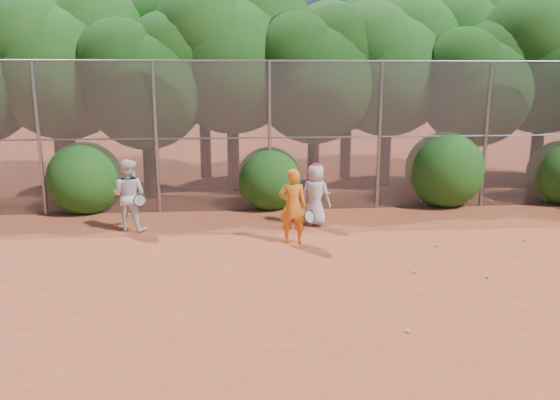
{
  "coord_description": "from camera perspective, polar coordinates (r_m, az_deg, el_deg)",
  "views": [
    {
      "loc": [
        -1.88,
        -8.58,
        3.7
      ],
      "look_at": [
        -1.0,
        2.5,
        1.1
      ],
      "focal_mm": 35.0,
      "sensor_mm": 36.0,
      "label": 1
    }
  ],
  "objects": [
    {
      "name": "ground",
      "position": [
        9.53,
        7.31,
        -9.79
      ],
      "size": [
        80.0,
        80.0,
        0.0
      ],
      "primitive_type": "plane",
      "color": "#A74225",
      "rests_on": "ground"
    },
    {
      "name": "fence_back",
      "position": [
        14.78,
        2.34,
        6.76
      ],
      "size": [
        20.05,
        0.09,
        4.03
      ],
      "color": "gray",
      "rests_on": "ground"
    },
    {
      "name": "tree_1",
      "position": [
        17.86,
        -21.66,
        13.76
      ],
      "size": [
        4.64,
        4.03,
        6.35
      ],
      "color": "black",
      "rests_on": "ground"
    },
    {
      "name": "tree_2",
      "position": [
        16.62,
        -13.77,
        12.4
      ],
      "size": [
        3.99,
        3.47,
        5.47
      ],
      "color": "black",
      "rests_on": "ground"
    },
    {
      "name": "tree_3",
      "position": [
        17.44,
        -4.91,
        15.41
      ],
      "size": [
        4.89,
        4.26,
        6.7
      ],
      "color": "black",
      "rests_on": "ground"
    },
    {
      "name": "tree_4",
      "position": [
        16.99,
        3.79,
        13.34
      ],
      "size": [
        4.19,
        3.64,
        5.73
      ],
      "color": "black",
      "rests_on": "ground"
    },
    {
      "name": "tree_5",
      "position": [
        18.3,
        11.45,
        14.01
      ],
      "size": [
        4.51,
        3.92,
        6.17
      ],
      "color": "black",
      "rests_on": "ground"
    },
    {
      "name": "tree_6",
      "position": [
        18.2,
        19.97,
        11.67
      ],
      "size": [
        3.86,
        3.36,
        5.29
      ],
      "color": "black",
      "rests_on": "ground"
    },
    {
      "name": "tree_7",
      "position": [
        19.9,
        26.21,
        13.54
      ],
      "size": [
        4.77,
        4.14,
        6.53
      ],
      "color": "black",
      "rests_on": "ground"
    },
    {
      "name": "tree_9",
      "position": [
        20.35,
        -22.57,
        14.0
      ],
      "size": [
        4.83,
        4.2,
        6.62
      ],
      "color": "black",
      "rests_on": "ground"
    },
    {
      "name": "tree_10",
      "position": [
        19.68,
        -7.92,
        15.76
      ],
      "size": [
        5.15,
        4.48,
        7.06
      ],
      "color": "black",
      "rests_on": "ground"
    },
    {
      "name": "tree_11",
      "position": [
        19.63,
        7.26,
        14.43
      ],
      "size": [
        4.64,
        4.03,
        6.35
      ],
      "color": "black",
      "rests_on": "ground"
    },
    {
      "name": "tree_12",
      "position": [
        21.57,
        19.15,
        14.63
      ],
      "size": [
        5.02,
        4.37,
        6.88
      ],
      "color": "black",
      "rests_on": "ground"
    },
    {
      "name": "bush_0",
      "position": [
        15.67,
        -19.73,
        2.47
      ],
      "size": [
        2.0,
        2.0,
        2.0
      ],
      "primitive_type": "sphere",
      "color": "#164912",
      "rests_on": "ground"
    },
    {
      "name": "bush_1",
      "position": [
        15.17,
        -1.14,
        2.53
      ],
      "size": [
        1.8,
        1.8,
        1.8
      ],
      "primitive_type": "sphere",
      "color": "#164912",
      "rests_on": "ground"
    },
    {
      "name": "bush_2",
      "position": [
        16.21,
        16.81,
        3.38
      ],
      "size": [
        2.2,
        2.2,
        2.2
      ],
      "primitive_type": "sphere",
      "color": "#164912",
      "rests_on": "ground"
    },
    {
      "name": "player_yellow",
      "position": [
        11.98,
        1.34,
        -0.66
      ],
      "size": [
        0.83,
        0.56,
        1.68
      ],
      "rotation": [
        0.0,
        0.0,
        3.06
      ],
      "color": "orange",
      "rests_on": "ground"
    },
    {
      "name": "player_teen",
      "position": [
        13.42,
        3.75,
        0.56
      ],
      "size": [
        0.9,
        0.82,
        1.57
      ],
      "rotation": [
        0.0,
        0.0,
        2.57
      ],
      "color": "silver",
      "rests_on": "ground"
    },
    {
      "name": "player_white",
      "position": [
        13.44,
        -15.49,
        0.49
      ],
      "size": [
        0.99,
        0.86,
        1.72
      ],
      "rotation": [
        0.0,
        0.0,
        2.85
      ],
      "color": "silver",
      "rests_on": "ground"
    },
    {
      "name": "ball_0",
      "position": [
        10.85,
        20.84,
        -7.49
      ],
      "size": [
        0.07,
        0.07,
        0.07
      ],
      "primitive_type": "sphere",
      "color": "#B8D827",
      "rests_on": "ground"
    },
    {
      "name": "ball_1",
      "position": [
        12.38,
        16.07,
        -4.59
      ],
      "size": [
        0.07,
        0.07,
        0.07
      ],
      "primitive_type": "sphere",
      "color": "#B8D827",
      "rests_on": "ground"
    },
    {
      "name": "ball_2",
      "position": [
        8.38,
        13.21,
        -13.16
      ],
      "size": [
        0.07,
        0.07,
        0.07
      ],
      "primitive_type": "sphere",
      "color": "#B8D827",
      "rests_on": "ground"
    },
    {
      "name": "ball_3",
      "position": [
        10.69,
        13.87,
        -7.3
      ],
      "size": [
        0.07,
        0.07,
        0.07
      ],
      "primitive_type": "sphere",
      "color": "#B8D827",
      "rests_on": "ground"
    },
    {
      "name": "ball_4",
      "position": [
        13.49,
        24.13,
        -3.79
      ],
      "size": [
        0.07,
        0.07,
        0.07
      ],
      "primitive_type": "sphere",
      "color": "#B8D827",
      "rests_on": "ground"
    }
  ]
}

